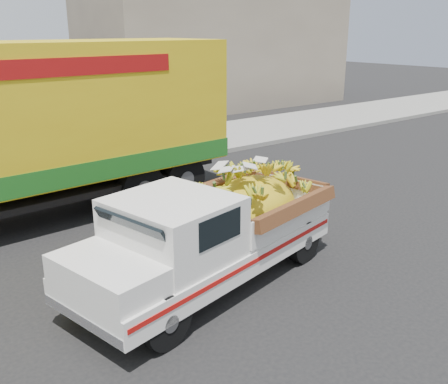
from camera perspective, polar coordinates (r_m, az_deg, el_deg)
ground at (r=7.84m, az=-11.89°, el=-13.36°), size 100.00×100.00×0.00m
building_right at (r=27.78m, az=-0.68°, el=16.06°), size 14.00×6.00×6.00m
pickup_truck at (r=8.34m, az=-0.17°, el=-3.91°), size 5.09×2.71×1.69m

